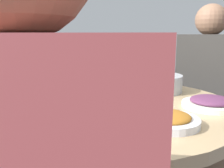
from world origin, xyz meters
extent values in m
cylinder|color=tan|center=(0.00, 0.00, 0.72)|extent=(1.11, 1.11, 0.04)
cylinder|color=#B2B5BA|center=(0.31, -0.11, 0.78)|extent=(0.29, 0.29, 0.09)
ellipsoid|color=white|center=(0.31, -0.11, 0.79)|extent=(0.24, 0.24, 0.09)
cube|color=white|center=(0.39, -0.10, 0.83)|extent=(0.07, 0.16, 0.01)
cylinder|color=white|center=(-0.26, 0.03, 0.77)|extent=(0.24, 0.24, 0.07)
cylinder|color=black|center=(-0.26, 0.03, 0.77)|extent=(0.21, 0.21, 0.05)
cylinder|color=silver|center=(-0.26, 0.03, 0.80)|extent=(0.19, 0.20, 0.01)
cylinder|color=silver|center=(-0.16, -0.31, 0.75)|extent=(0.21, 0.21, 0.02)
ellipsoid|color=#A4631D|center=(-0.16, -0.31, 0.77)|extent=(0.15, 0.15, 0.03)
cylinder|color=white|center=(0.11, 0.23, 0.75)|extent=(0.25, 0.25, 0.02)
ellipsoid|color=tan|center=(0.11, 0.23, 0.77)|extent=(0.17, 0.17, 0.03)
cylinder|color=silver|center=(-0.21, 0.34, 0.75)|extent=(0.20, 0.20, 0.02)
ellipsoid|color=#366B34|center=(-0.21, 0.34, 0.77)|extent=(0.15, 0.15, 0.04)
cylinder|color=silver|center=(0.12, -0.41, 0.75)|extent=(0.23, 0.23, 0.02)
ellipsoid|color=#5A2C4D|center=(0.12, -0.41, 0.77)|extent=(0.17, 0.17, 0.04)
cylinder|color=#387B4F|center=(0.49, 0.07, 0.84)|extent=(0.07, 0.07, 0.21)
cylinder|color=#387B4F|center=(0.49, 0.07, 0.98)|extent=(0.03, 0.03, 0.07)
cylinder|color=white|center=(0.34, 0.20, 0.77)|extent=(0.07, 0.07, 0.07)
cylinder|color=#C9473E|center=(0.05, 0.48, 0.77)|extent=(0.07, 0.07, 0.06)
cylinder|color=brown|center=(0.73, -0.32, 0.23)|extent=(0.38, 0.38, 0.45)
cube|color=#2D333D|center=(0.73, -0.32, 0.51)|extent=(0.44, 0.43, 0.12)
cube|color=#2C2926|center=(0.73, -0.32, 0.80)|extent=(0.32, 0.39, 0.46)
sphere|color=brown|center=(0.73, -0.32, 1.12)|extent=(0.19, 0.19, 0.19)
camera|label=1|loc=(-0.95, -0.52, 1.03)|focal=41.13mm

